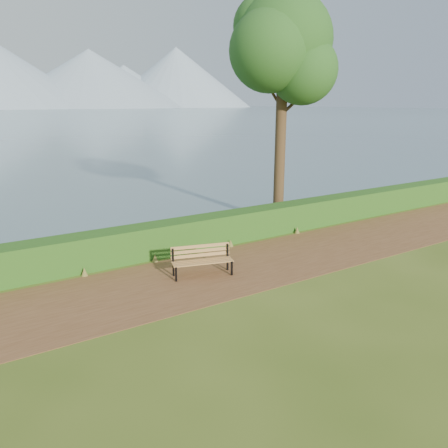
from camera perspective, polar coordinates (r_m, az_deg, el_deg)
ground at (r=12.10m, az=-0.26°, el=-6.88°), size 140.00×140.00×0.00m
path at (r=12.33m, az=-0.99°, el=-6.40°), size 40.00×3.40×0.01m
hedge at (r=14.08m, az=-5.84°, el=-1.53°), size 32.00×0.85×1.00m
bench at (r=12.07m, az=-2.92°, el=-4.50°), size 1.73×0.91×0.83m
tree at (r=17.05m, az=7.79°, el=21.96°), size 4.47×3.67×8.82m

